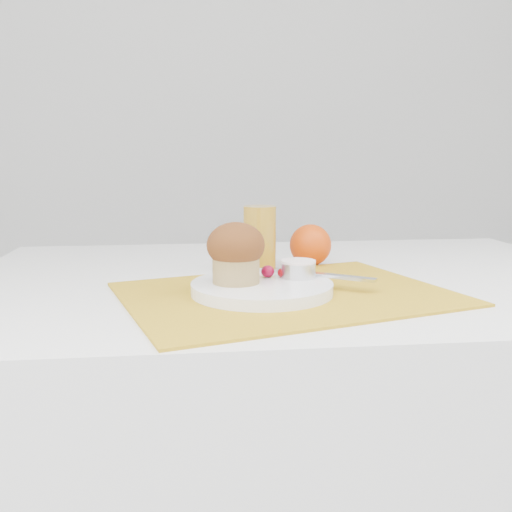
{
  "coord_description": "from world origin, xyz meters",
  "views": [
    {
      "loc": [
        -0.19,
        -0.96,
        0.97
      ],
      "look_at": [
        -0.08,
        -0.02,
        0.8
      ],
      "focal_mm": 40.0,
      "sensor_mm": 36.0,
      "label": 1
    }
  ],
  "objects": [
    {
      "name": "placemat",
      "position": [
        -0.04,
        -0.1,
        0.75
      ],
      "size": [
        0.58,
        0.49,
        0.0
      ],
      "primitive_type": "cube",
      "rotation": [
        0.0,
        0.0,
        0.29
      ],
      "color": "#C1921A",
      "rests_on": "table"
    },
    {
      "name": "cream",
      "position": [
        -0.02,
        -0.07,
        0.8
      ],
      "size": [
        0.07,
        0.07,
        0.01
      ],
      "primitive_type": "cylinder",
      "rotation": [
        0.0,
        0.0,
        -0.34
      ],
      "color": "white",
      "rests_on": "ramekin"
    },
    {
      "name": "juice_glass",
      "position": [
        -0.06,
        0.1,
        0.81
      ],
      "size": [
        0.07,
        0.07,
        0.12
      ],
      "primitive_type": "cylinder",
      "rotation": [
        0.0,
        0.0,
        0.11
      ],
      "color": "#BC8C23",
      "rests_on": "table"
    },
    {
      "name": "plate",
      "position": [
        -0.08,
        -0.1,
        0.76
      ],
      "size": [
        0.23,
        0.23,
        0.02
      ],
      "primitive_type": "cylinder",
      "rotation": [
        0.0,
        0.0,
        -0.03
      ],
      "color": "white",
      "rests_on": "placemat"
    },
    {
      "name": "ramekin",
      "position": [
        -0.02,
        -0.07,
        0.78
      ],
      "size": [
        0.06,
        0.06,
        0.02
      ],
      "primitive_type": "cylinder",
      "rotation": [
        0.0,
        0.0,
        -0.14
      ],
      "color": "silver",
      "rests_on": "plate"
    },
    {
      "name": "raspberry_near",
      "position": [
        -0.07,
        -0.06,
        0.78
      ],
      "size": [
        0.02,
        0.02,
        0.02
      ],
      "primitive_type": "ellipsoid",
      "color": "#61021A",
      "rests_on": "plate"
    },
    {
      "name": "orange",
      "position": [
        0.05,
        0.14,
        0.79
      ],
      "size": [
        0.08,
        0.08,
        0.08
      ],
      "primitive_type": "sphere",
      "color": "#DB4607",
      "rests_on": "table"
    },
    {
      "name": "butter_knife",
      "position": [
        0.01,
        -0.06,
        0.77
      ],
      "size": [
        0.18,
        0.13,
        0.01
      ],
      "primitive_type": "cube",
      "rotation": [
        0.0,
        0.0,
        -0.61
      ],
      "color": "#B9BDC3",
      "rests_on": "plate"
    },
    {
      "name": "muffin",
      "position": [
        -0.12,
        -0.1,
        0.82
      ],
      "size": [
        0.09,
        0.09,
        0.1
      ],
      "color": "tan",
      "rests_on": "plate"
    },
    {
      "name": "raspberry_far",
      "position": [
        -0.04,
        -0.07,
        0.78
      ],
      "size": [
        0.02,
        0.02,
        0.02
      ],
      "primitive_type": "ellipsoid",
      "color": "#5A0207",
      "rests_on": "plate"
    },
    {
      "name": "table",
      "position": [
        0.0,
        0.05,
        0.38
      ],
      "size": [
        1.2,
        0.8,
        0.75
      ],
      "primitive_type": "cube",
      "color": "white",
      "rests_on": "ground"
    }
  ]
}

